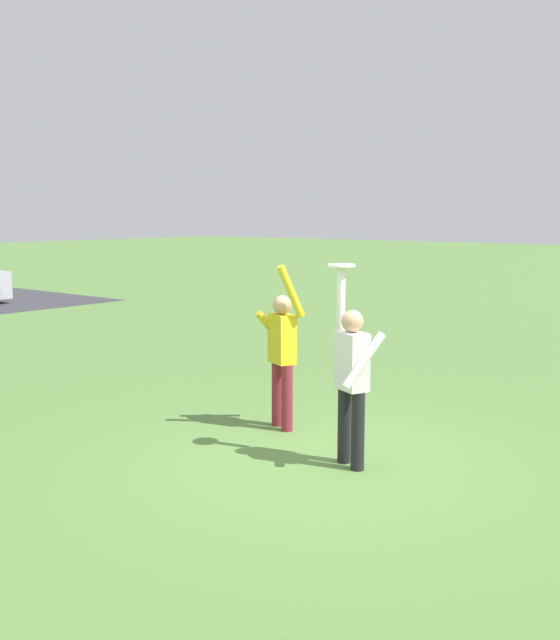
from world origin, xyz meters
TOP-DOWN VIEW (x-y plane):
  - ground_plane at (0.00, 0.00)m, footprint 120.00×120.00m
  - person_catcher at (0.08, -0.31)m, footprint 0.50×0.59m
  - person_defender at (0.72, 1.11)m, footprint 0.59×0.65m
  - frisbee_disc at (0.18, -0.11)m, footprint 0.29×0.29m

SIDE VIEW (x-z plane):
  - ground_plane at x=0.00m, z-range 0.00..0.00m
  - person_defender at x=0.72m, z-range -0.04..2.00m
  - person_catcher at x=0.08m, z-range -0.06..2.02m
  - frisbee_disc at x=0.18m, z-range 2.08..2.10m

